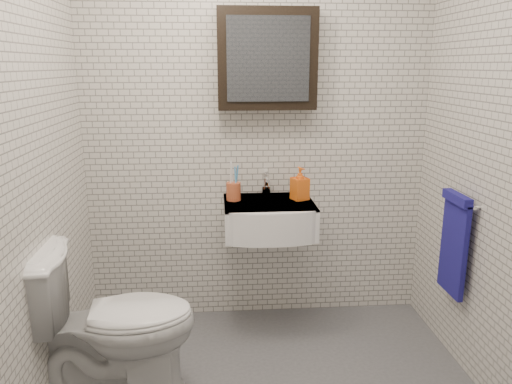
% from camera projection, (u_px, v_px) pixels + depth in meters
% --- Properties ---
extents(room_shell, '(2.22, 2.02, 2.51)m').
position_uv_depth(room_shell, '(277.00, 113.00, 2.17)').
color(room_shell, silver).
rests_on(room_shell, ground).
extents(washbasin, '(0.55, 0.50, 0.20)m').
position_uv_depth(washbasin, '(269.00, 218.00, 3.05)').
color(washbasin, white).
rests_on(washbasin, room_shell).
extents(faucet, '(0.06, 0.20, 0.15)m').
position_uv_depth(faucet, '(266.00, 185.00, 3.20)').
color(faucet, silver).
rests_on(faucet, washbasin).
extents(mirror_cabinet, '(0.60, 0.15, 0.60)m').
position_uv_depth(mirror_cabinet, '(267.00, 59.00, 3.01)').
color(mirror_cabinet, black).
rests_on(mirror_cabinet, room_shell).
extents(towel_rail, '(0.09, 0.30, 0.58)m').
position_uv_depth(towel_rail, '(454.00, 240.00, 2.77)').
color(towel_rail, silver).
rests_on(towel_rail, room_shell).
extents(toothbrush_cup, '(0.09, 0.09, 0.25)m').
position_uv_depth(toothbrush_cup, '(234.00, 190.00, 3.09)').
color(toothbrush_cup, '#B5512D').
rests_on(toothbrush_cup, washbasin).
extents(soap_bottle, '(0.12, 0.12, 0.21)m').
position_uv_depth(soap_bottle, '(300.00, 184.00, 3.10)').
color(soap_bottle, orange).
rests_on(soap_bottle, washbasin).
extents(toilet, '(0.85, 0.53, 0.83)m').
position_uv_depth(toilet, '(113.00, 323.00, 2.49)').
color(toilet, white).
rests_on(toilet, ground).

